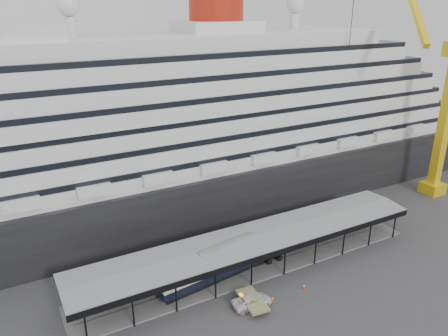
{
  "coord_description": "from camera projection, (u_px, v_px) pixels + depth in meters",
  "views": [
    {
      "loc": [
        -31.51,
        -43.22,
        38.19
      ],
      "look_at": [
        -3.47,
        8.0,
        15.85
      ],
      "focal_mm": 35.0,
      "sensor_mm": 36.0,
      "label": 1
    }
  ],
  "objects": [
    {
      "name": "traffic_cone_right",
      "position": [
        304.0,
        286.0,
        61.86
      ],
      "size": [
        0.44,
        0.44,
        0.78
      ],
      "rotation": [
        0.0,
        0.0,
        -0.09
      ],
      "color": "red",
      "rests_on": "ground"
    },
    {
      "name": "pullman_carriage",
      "position": [
        227.0,
        259.0,
        64.23
      ],
      "size": [
        22.67,
        5.79,
        22.07
      ],
      "rotation": [
        0.0,
        0.0,
        0.13
      ],
      "color": "black",
      "rests_on": "ground"
    },
    {
      "name": "platform_canopy",
      "position": [
        253.0,
        253.0,
        66.44
      ],
      "size": [
        56.0,
        9.18,
        5.3
      ],
      "color": "slate",
      "rests_on": "ground"
    },
    {
      "name": "traffic_cone_left",
      "position": [
        254.0,
        296.0,
        59.85
      ],
      "size": [
        0.46,
        0.46,
        0.69
      ],
      "rotation": [
        0.0,
        0.0,
        0.36
      ],
      "color": "red",
      "rests_on": "ground"
    },
    {
      "name": "cruise_ship",
      "position": [
        180.0,
        113.0,
        82.87
      ],
      "size": [
        130.0,
        30.0,
        43.9
      ],
      "color": "black",
      "rests_on": "ground"
    },
    {
      "name": "port_truck",
      "position": [
        252.0,
        301.0,
        58.21
      ],
      "size": [
        5.63,
        3.03,
        1.5
      ],
      "primitive_type": "imported",
      "rotation": [
        0.0,
        0.0,
        1.47
      ],
      "color": "silver",
      "rests_on": "ground"
    },
    {
      "name": "ground",
      "position": [
        271.0,
        283.0,
        63.19
      ],
      "size": [
        200.0,
        200.0,
        0.0
      ],
      "primitive_type": "plane",
      "color": "#3B3B3E",
      "rests_on": "ground"
    },
    {
      "name": "crane_yellow",
      "position": [
        443.0,
        100.0,
        85.8
      ],
      "size": [
        23.83,
        18.78,
        47.6
      ],
      "color": "yellow",
      "rests_on": "ground"
    },
    {
      "name": "traffic_cone_mid",
      "position": [
        272.0,
        299.0,
        59.25
      ],
      "size": [
        0.39,
        0.39,
        0.75
      ],
      "rotation": [
        0.0,
        0.0,
        0.01
      ],
      "color": "#DC570C",
      "rests_on": "ground"
    }
  ]
}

